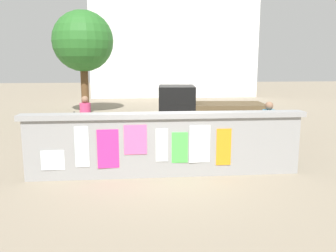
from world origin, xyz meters
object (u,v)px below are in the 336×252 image
at_px(auto_rickshaw_truck, 205,113).
at_px(motorcycle, 91,123).
at_px(bicycle_near, 123,147).
at_px(tree_roadside, 83,42).
at_px(person_walking, 86,116).
at_px(person_bystander, 268,125).

xyz_separation_m(auto_rickshaw_truck, motorcycle, (-4.01, 1.02, -0.44)).
xyz_separation_m(bicycle_near, tree_roadside, (-2.20, 9.09, 3.28)).
bearing_deg(bicycle_near, motorcycle, 109.95).
relative_size(person_walking, person_bystander, 1.00).
height_order(bicycle_near, tree_roadside, tree_roadside).
xyz_separation_m(auto_rickshaw_truck, tree_roadside, (-4.95, 6.64, 2.75)).
relative_size(person_walking, tree_roadside, 0.31).
bearing_deg(motorcycle, bicycle_near, -70.05).
distance_m(auto_rickshaw_truck, bicycle_near, 3.72).
distance_m(auto_rickshaw_truck, person_bystander, 3.10).
bearing_deg(motorcycle, auto_rickshaw_truck, -14.31).
height_order(motorcycle, person_walking, person_walking).
bearing_deg(bicycle_near, person_bystander, -6.44).
height_order(person_bystander, tree_roadside, tree_roadside).
bearing_deg(auto_rickshaw_truck, person_bystander, -68.59).
height_order(auto_rickshaw_truck, person_bystander, auto_rickshaw_truck).
height_order(auto_rickshaw_truck, person_walking, auto_rickshaw_truck).
relative_size(auto_rickshaw_truck, tree_roadside, 0.71).
height_order(bicycle_near, person_walking, person_walking).
bearing_deg(tree_roadside, bicycle_near, -76.40).
distance_m(person_walking, tree_roadside, 7.99).
relative_size(bicycle_near, person_walking, 1.04).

